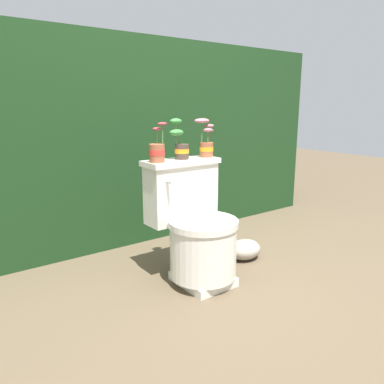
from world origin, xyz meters
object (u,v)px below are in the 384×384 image
at_px(potted_plant_midleft, 180,144).
at_px(potted_plant_left, 157,151).
at_px(potted_plant_middle, 206,141).
at_px(toilet, 196,229).
at_px(garden_stone, 245,250).

bearing_deg(potted_plant_midleft, potted_plant_left, -171.32).
height_order(potted_plant_left, potted_plant_middle, potted_plant_middle).
relative_size(toilet, garden_stone, 2.99).
distance_m(toilet, potted_plant_midleft, 0.50).
bearing_deg(garden_stone, potted_plant_left, 172.40).
relative_size(potted_plant_left, potted_plant_middle, 0.94).
distance_m(potted_plant_left, garden_stone, 0.93).
height_order(toilet, garden_stone, toilet).
xyz_separation_m(potted_plant_middle, garden_stone, (0.26, -0.09, -0.72)).
relative_size(toilet, potted_plant_middle, 3.01).
distance_m(potted_plant_middle, garden_stone, 0.77).
bearing_deg(potted_plant_midleft, garden_stone, -13.79).
xyz_separation_m(toilet, potted_plant_middle, (0.18, 0.13, 0.48)).
bearing_deg(potted_plant_middle, garden_stone, -19.65).
bearing_deg(garden_stone, potted_plant_middle, 160.35).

